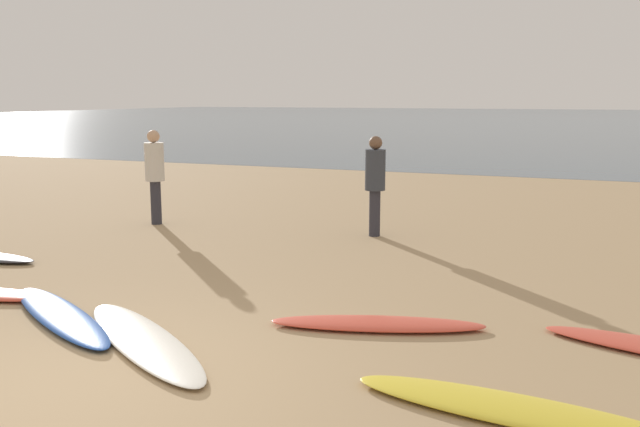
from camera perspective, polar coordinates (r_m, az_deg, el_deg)
The scene contains 8 objects.
ground_plane at distance 14.59m, azimuth 6.77°, elevation 0.43°, with size 120.00×120.00×0.20m, color tan.
ocean_water at distance 69.85m, azimuth 18.90°, elevation 7.37°, with size 140.00×100.00×0.01m, color #475B6B.
surfboard_3 at distance 7.54m, azimuth -20.66°, elevation -7.85°, with size 2.47×0.46×0.09m, color #1E479E.
surfboard_4 at distance 6.61m, azimuth -14.41°, elevation -10.06°, with size 2.55×0.54×0.07m, color silver.
surfboard_5 at distance 6.84m, azimuth 4.77°, elevation -9.05°, with size 2.09×0.46×0.08m, color #D84C38.
surfboard_6 at distance 5.27m, azimuth 16.13°, elevation -15.34°, with size 2.46×0.54×0.08m, color yellow.
person_0 at distance 12.38m, azimuth -13.49°, elevation 3.59°, with size 0.33×0.33×1.65m.
person_1 at distance 11.03m, azimuth 4.57°, elevation 2.97°, with size 0.32×0.32×1.61m.
Camera 1 is at (3.71, -3.92, 2.24)m, focal length 38.78 mm.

